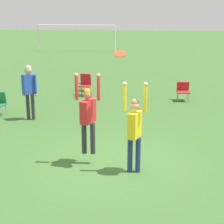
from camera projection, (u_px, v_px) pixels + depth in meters
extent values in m
plane|color=#3D662D|center=(109.00, 164.00, 9.21)|extent=(120.00, 120.00, 0.00)
cylinder|color=#2D2D38|center=(84.00, 138.00, 9.10)|extent=(0.12, 0.12, 0.79)
cylinder|color=#2D2D38|center=(93.00, 138.00, 9.08)|extent=(0.12, 0.12, 0.79)
cube|color=red|center=(88.00, 111.00, 8.91)|extent=(0.34, 0.51, 0.56)
sphere|color=#9E704C|center=(88.00, 95.00, 8.80)|extent=(0.21, 0.21, 0.21)
sphere|color=orange|center=(88.00, 92.00, 8.78)|extent=(0.18, 0.18, 0.18)
cylinder|color=red|center=(77.00, 88.00, 8.78)|extent=(0.08, 0.08, 0.59)
sphere|color=#9E704C|center=(76.00, 75.00, 8.70)|extent=(0.10, 0.10, 0.10)
cylinder|color=red|center=(99.00, 88.00, 8.73)|extent=(0.08, 0.08, 0.59)
sphere|color=#9E704C|center=(98.00, 76.00, 8.65)|extent=(0.10, 0.10, 0.10)
cylinder|color=navy|center=(130.00, 155.00, 8.67)|extent=(0.12, 0.12, 0.85)
cylinder|color=navy|center=(138.00, 155.00, 8.65)|extent=(0.12, 0.12, 0.85)
cube|color=yellow|center=(135.00, 125.00, 8.47)|extent=(0.32, 0.46, 0.60)
sphere|color=tan|center=(135.00, 106.00, 8.35)|extent=(0.23, 0.23, 0.23)
sphere|color=olive|center=(135.00, 103.00, 8.33)|extent=(0.20, 0.20, 0.20)
cylinder|color=yellow|center=(125.00, 98.00, 8.33)|extent=(0.08, 0.08, 0.64)
sphere|color=tan|center=(125.00, 84.00, 8.24)|extent=(0.10, 0.10, 0.10)
cylinder|color=yellow|center=(145.00, 99.00, 8.28)|extent=(0.08, 0.08, 0.64)
sphere|color=tan|center=(146.00, 84.00, 8.19)|extent=(0.10, 0.10, 0.10)
cylinder|color=#E04C23|center=(120.00, 54.00, 8.32)|extent=(0.28, 0.26, 0.13)
cylinder|color=gray|center=(80.00, 88.00, 17.19)|extent=(0.02, 0.02, 0.40)
cylinder|color=gray|center=(88.00, 88.00, 17.15)|extent=(0.02, 0.02, 0.40)
cylinder|color=gray|center=(82.00, 86.00, 17.56)|extent=(0.02, 0.02, 0.40)
cylinder|color=gray|center=(90.00, 86.00, 17.53)|extent=(0.02, 0.02, 0.40)
cube|color=#235193|center=(85.00, 83.00, 17.31)|extent=(0.50, 0.50, 0.04)
cube|color=#235193|center=(86.00, 78.00, 17.46)|extent=(0.46, 0.14, 0.37)
cylinder|color=gray|center=(178.00, 97.00, 15.29)|extent=(0.02, 0.02, 0.39)
cylinder|color=gray|center=(189.00, 98.00, 15.25)|extent=(0.02, 0.02, 0.39)
cylinder|color=gray|center=(177.00, 95.00, 15.71)|extent=(0.02, 0.02, 0.39)
cylinder|color=gray|center=(188.00, 95.00, 15.67)|extent=(0.02, 0.02, 0.39)
cube|color=#B21E23|center=(183.00, 92.00, 15.43)|extent=(0.56, 0.56, 0.04)
cube|color=#B21E23|center=(183.00, 86.00, 15.61)|extent=(0.52, 0.15, 0.37)
cylinder|color=gray|center=(1.00, 112.00, 13.08)|extent=(0.02, 0.02, 0.41)
cylinder|color=gray|center=(6.00, 109.00, 13.51)|extent=(0.02, 0.02, 0.41)
cylinder|color=gray|center=(80.00, 92.00, 16.21)|extent=(0.02, 0.02, 0.46)
cylinder|color=gray|center=(89.00, 92.00, 16.17)|extent=(0.02, 0.02, 0.46)
cylinder|color=gray|center=(81.00, 90.00, 16.59)|extent=(0.02, 0.02, 0.46)
cylinder|color=gray|center=(90.00, 90.00, 16.55)|extent=(0.02, 0.02, 0.46)
cube|color=#B21E23|center=(85.00, 86.00, 16.32)|extent=(0.51, 0.51, 0.04)
cube|color=#B21E23|center=(86.00, 79.00, 16.46)|extent=(0.48, 0.17, 0.49)
cylinder|color=#2D2D38|center=(28.00, 107.00, 12.81)|extent=(0.12, 0.12, 0.91)
cylinder|color=#2D2D38|center=(33.00, 107.00, 12.80)|extent=(0.12, 0.12, 0.91)
cube|color=blue|center=(29.00, 84.00, 12.60)|extent=(0.43, 0.41, 0.65)
sphere|color=tan|center=(28.00, 70.00, 12.47)|extent=(0.25, 0.25, 0.25)
sphere|color=#B7B2AD|center=(28.00, 68.00, 12.45)|extent=(0.21, 0.21, 0.21)
cylinder|color=blue|center=(23.00, 85.00, 12.63)|extent=(0.08, 0.08, 0.68)
sphere|color=tan|center=(23.00, 95.00, 12.72)|extent=(0.10, 0.10, 0.10)
cylinder|color=blue|center=(36.00, 85.00, 12.58)|extent=(0.08, 0.08, 0.68)
sphere|color=tan|center=(36.00, 95.00, 12.67)|extent=(0.10, 0.10, 0.10)
cylinder|color=white|center=(38.00, 38.00, 33.82)|extent=(0.10, 0.10, 2.30)
cylinder|color=white|center=(115.00, 39.00, 33.11)|extent=(0.10, 0.10, 2.30)
cylinder|color=white|center=(76.00, 25.00, 33.16)|extent=(7.00, 0.10, 0.10)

